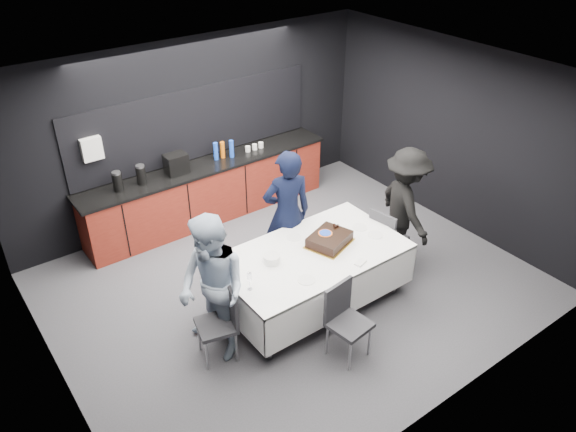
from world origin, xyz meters
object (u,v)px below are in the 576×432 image
object	(u,v)px
person_right	(405,206)
chair_right	(386,235)
cake_assembly	(329,239)
chair_near	(344,316)
person_center	(287,213)
person_left	(213,289)
party_table	(312,261)
champagne_flute	(249,278)
chair_left	(223,318)
plate_stack	(272,259)

from	to	relation	value
person_right	chair_right	bearing A→B (deg)	114.62
cake_assembly	chair_near	xyz separation A→B (m)	(-0.53, -0.92, -0.31)
person_center	person_left	world-z (taller)	person_center
chair_right	person_right	world-z (taller)	person_right
party_table	cake_assembly	distance (m)	0.35
person_left	chair_right	bearing A→B (deg)	85.23
champagne_flute	chair_near	bearing A→B (deg)	-45.26
champagne_flute	chair_right	bearing A→B (deg)	3.19
cake_assembly	chair_right	bearing A→B (deg)	-1.75
cake_assembly	chair_left	size ratio (longest dim) A/B	0.72
party_table	chair_near	size ratio (longest dim) A/B	2.51
cake_assembly	person_right	world-z (taller)	person_right
plate_stack	person_center	size ratio (longest dim) A/B	0.11
person_center	person_right	bearing A→B (deg)	171.72
party_table	champagne_flute	size ratio (longest dim) A/B	10.36
person_right	champagne_flute	bearing A→B (deg)	111.45
party_table	person_left	distance (m)	1.43
party_table	chair_right	distance (m)	1.28
champagne_flute	cake_assembly	bearing A→B (deg)	6.96
plate_stack	person_left	size ratio (longest dim) A/B	0.11
chair_near	person_right	xyz separation A→B (m)	(1.90, 0.93, 0.31)
cake_assembly	person_left	xyz separation A→B (m)	(-1.68, -0.04, 0.04)
chair_left	person_right	size ratio (longest dim) A/B	0.55
plate_stack	person_left	distance (m)	0.90
plate_stack	chair_right	distance (m)	1.82
chair_left	person_left	xyz separation A→B (m)	(-0.03, 0.11, 0.36)
party_table	chair_near	bearing A→B (deg)	-105.52
party_table	chair_right	world-z (taller)	chair_right
cake_assembly	chair_right	distance (m)	1.04
chair_near	person_left	size ratio (longest dim) A/B	0.52
cake_assembly	champagne_flute	bearing A→B (deg)	-173.04
party_table	chair_near	xyz separation A→B (m)	(-0.25, -0.91, -0.11)
champagne_flute	plate_stack	bearing A→B (deg)	28.66
chair_right	person_center	distance (m)	1.40
champagne_flute	chair_left	distance (m)	0.54
chair_near	person_center	xyz separation A→B (m)	(0.42, 1.65, 0.37)
party_table	person_right	size ratio (longest dim) A/B	1.37
cake_assembly	chair_left	world-z (taller)	cake_assembly
party_table	person_right	world-z (taller)	person_right
plate_stack	chair_left	bearing A→B (deg)	-163.37
chair_left	chair_near	xyz separation A→B (m)	(1.12, -0.77, 0.00)
champagne_flute	person_left	xyz separation A→B (m)	(-0.40, 0.12, -0.05)
party_table	cake_assembly	size ratio (longest dim) A/B	3.51
person_right	chair_left	bearing A→B (deg)	110.78
cake_assembly	chair_left	distance (m)	1.69
person_right	party_table	bearing A→B (deg)	108.66
person_left	chair_left	bearing A→B (deg)	12.36
chair_right	plate_stack	bearing A→B (deg)	175.58
chair_right	party_table	bearing A→B (deg)	179.15
champagne_flute	person_right	bearing A→B (deg)	3.72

